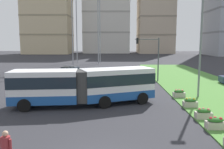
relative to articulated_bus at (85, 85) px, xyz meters
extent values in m
cube|color=white|center=(2.72, 0.74, 0.07)|extent=(6.50, 4.61, 2.55)
cube|color=#1E519E|center=(2.72, 0.74, -0.85)|extent=(6.53, 4.64, 0.70)
cube|color=#19232D|center=(2.72, 0.74, 0.50)|extent=(6.55, 4.67, 0.90)
cube|color=white|center=(-3.13, -0.75, 0.07)|extent=(5.44, 3.05, 2.55)
cube|color=#1E519E|center=(-3.13, -0.75, -0.85)|extent=(5.46, 3.07, 0.70)
cube|color=#19232D|center=(-3.13, -0.75, 0.50)|extent=(5.48, 3.09, 0.90)
cylinder|color=#383838|center=(-0.05, -0.42, 0.07)|extent=(2.40, 2.40, 2.45)
cylinder|color=black|center=(3.90, 2.58, -1.15)|extent=(1.03, 0.64, 1.00)
cylinder|color=black|center=(4.86, 0.28, -1.15)|extent=(1.03, 0.64, 1.00)
cylinder|color=black|center=(0.76, 1.28, -1.15)|extent=(1.03, 0.64, 1.00)
cylinder|color=black|center=(1.72, -1.03, -1.15)|extent=(1.03, 0.64, 1.00)
cylinder|color=black|center=(-4.56, 0.35, -1.15)|extent=(1.02, 0.39, 1.00)
cylinder|color=black|center=(-4.29, -2.13, -1.15)|extent=(1.02, 0.39, 1.00)
sphere|color=#F9EFC6|center=(5.16, 2.73, -0.85)|extent=(0.24, 0.24, 0.24)
sphere|color=#F9EFC6|center=(5.85, 1.07, -0.85)|extent=(0.24, 0.24, 0.24)
cube|color=slate|center=(-4.09, 15.38, -1.07)|extent=(4.52, 2.13, 0.80)
cube|color=black|center=(-4.24, 15.39, -0.37)|extent=(2.50, 1.85, 0.60)
cylinder|color=black|center=(-2.52, 16.17, -1.33)|extent=(0.65, 0.27, 0.64)
cylinder|color=black|center=(-2.66, 14.37, -1.33)|extent=(0.65, 0.27, 0.64)
cylinder|color=black|center=(-5.51, 16.39, -1.33)|extent=(0.65, 0.27, 0.64)
cylinder|color=black|center=(-5.65, 14.60, -1.33)|extent=(0.65, 0.27, 0.64)
cylinder|color=black|center=(16.52, 11.11, -1.33)|extent=(0.65, 0.25, 0.64)
cylinder|color=maroon|center=(-1.77, -10.38, -0.45)|extent=(0.36, 0.36, 0.60)
sphere|color=tan|center=(-1.77, -10.38, -0.03)|extent=(0.24, 0.24, 0.24)
cylinder|color=maroon|center=(-1.99, -10.29, -0.50)|extent=(0.10, 0.10, 0.55)
cylinder|color=maroon|center=(-1.54, -10.46, -0.50)|extent=(0.10, 0.10, 0.55)
cube|color=#B7AD9E|center=(8.57, -5.58, -1.35)|extent=(1.10, 0.56, 0.44)
ellipsoid|color=#2D6B28|center=(8.57, -5.58, -1.03)|extent=(0.99, 0.50, 0.28)
sphere|color=red|center=(8.29, -5.58, -0.93)|extent=(0.20, 0.20, 0.20)
sphere|color=red|center=(8.57, -5.50, -0.93)|extent=(0.20, 0.20, 0.20)
sphere|color=red|center=(8.85, -5.64, -0.93)|extent=(0.20, 0.20, 0.20)
cube|color=#B7AD9E|center=(8.57, -3.68, -1.35)|extent=(1.10, 0.56, 0.44)
ellipsoid|color=#2D6B28|center=(8.57, -3.68, -1.03)|extent=(0.99, 0.50, 0.28)
sphere|color=#EF7566|center=(8.29, -3.68, -0.93)|extent=(0.20, 0.20, 0.20)
sphere|color=#EF7566|center=(8.57, -3.60, -0.93)|extent=(0.20, 0.20, 0.20)
sphere|color=#EF7566|center=(8.85, -3.74, -0.93)|extent=(0.20, 0.20, 0.20)
cube|color=#B7AD9E|center=(8.57, -0.74, -1.35)|extent=(1.10, 0.56, 0.44)
ellipsoid|color=#2D6B28|center=(8.57, -0.74, -1.03)|extent=(0.99, 0.50, 0.28)
sphere|color=yellow|center=(8.29, -0.74, -0.93)|extent=(0.20, 0.20, 0.20)
sphere|color=yellow|center=(8.57, -0.66, -0.93)|extent=(0.20, 0.20, 0.20)
sphere|color=yellow|center=(8.85, -0.80, -0.93)|extent=(0.20, 0.20, 0.20)
cube|color=#B7AD9E|center=(8.57, 2.66, -1.35)|extent=(1.10, 0.56, 0.44)
ellipsoid|color=#2D6B28|center=(8.57, 2.66, -1.03)|extent=(0.99, 0.50, 0.28)
sphere|color=#EF7566|center=(8.29, 2.66, -0.93)|extent=(0.20, 0.20, 0.20)
sphere|color=#EF7566|center=(8.57, 2.74, -0.93)|extent=(0.20, 0.20, 0.20)
sphere|color=#EF7566|center=(8.85, 2.60, -0.93)|extent=(0.20, 0.20, 0.20)
cylinder|color=#474C51|center=(8.17, 11.87, 1.24)|extent=(0.16, 0.16, 5.79)
cylinder|color=#474C51|center=(6.62, 11.87, 3.94)|extent=(3.10, 0.10, 0.10)
cube|color=black|center=(5.38, 11.87, 3.74)|extent=(0.28, 0.28, 0.80)
sphere|color=red|center=(5.38, 11.87, 3.99)|extent=(0.16, 0.16, 0.16)
sphere|color=yellow|center=(5.38, 11.87, 3.73)|extent=(0.16, 0.16, 0.16)
sphere|color=green|center=(5.38, 11.87, 3.47)|extent=(0.16, 0.16, 0.16)
cylinder|color=slate|center=(10.47, 2.96, 3.23)|extent=(0.18, 0.18, 9.76)
cube|color=beige|center=(-28.09, 87.68, 18.52)|extent=(20.17, 14.67, 40.35)
cube|color=#9C8D6E|center=(-28.09, 87.68, 6.77)|extent=(20.37, 14.87, 0.70)
cube|color=#9C8D6E|center=(-28.09, 87.68, 14.84)|extent=(20.37, 14.87, 0.70)
cube|color=silver|center=(-2.17, 98.85, 21.66)|extent=(21.77, 18.38, 46.62)
cube|color=#A4A099|center=(-2.17, 98.85, 8.02)|extent=(21.97, 18.58, 0.70)
cube|color=#A4A099|center=(-2.17, 98.85, 17.35)|extent=(21.97, 18.58, 0.70)
cube|color=#C6B299|center=(21.03, 96.13, 18.71)|extent=(15.89, 19.07, 40.73)
cube|color=gray|center=(21.03, 96.13, 6.84)|extent=(16.09, 19.27, 0.70)
cube|color=gray|center=(21.03, 96.13, 14.99)|extent=(16.09, 19.27, 0.70)
cube|color=gray|center=(21.03, 96.13, 23.13)|extent=(16.09, 19.27, 0.70)
camera|label=1|loc=(2.65, -19.24, 3.58)|focal=37.80mm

